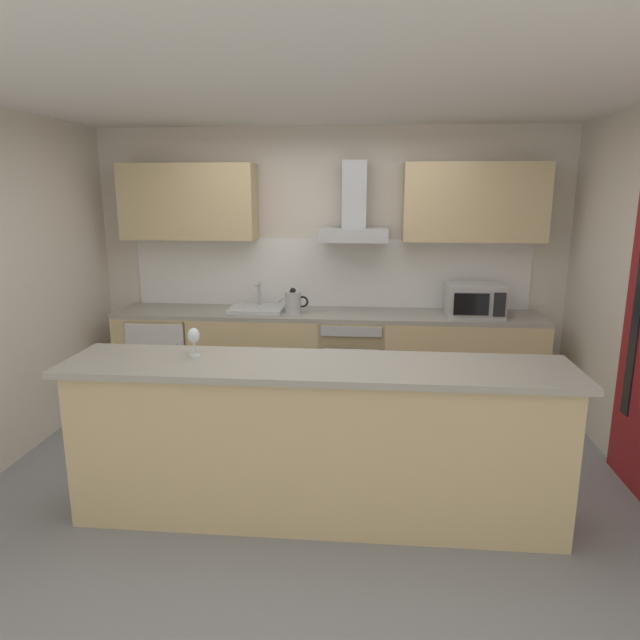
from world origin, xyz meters
The scene contains 14 objects.
ground centered at (0.00, 0.00, -0.01)m, with size 5.51×4.47×0.02m, color gray.
ceiling centered at (0.00, 0.00, 2.61)m, with size 5.51×4.47×0.02m, color white.
wall_back centered at (0.00, 1.80, 1.30)m, with size 5.51×0.12×2.60m, color silver.
backsplash_tile centered at (0.00, 1.72, 1.23)m, with size 3.83×0.02×0.66m, color white.
counter_back centered at (0.00, 1.42, 0.45)m, with size 3.97×0.60×0.90m.
counter_island centered at (0.10, -0.54, 0.51)m, with size 3.05×0.64×1.01m.
upper_cabinets centered at (0.00, 1.57, 1.91)m, with size 3.91×0.32×0.70m.
oven centered at (0.24, 1.39, 0.46)m, with size 0.60×0.62×0.80m.
refrigerator centered at (-1.56, 1.39, 0.43)m, with size 0.58×0.60×0.85m.
microwave centered at (1.34, 1.36, 1.05)m, with size 0.50×0.38×0.30m.
sink centered at (-0.66, 1.40, 0.93)m, with size 0.50×0.40×0.26m.
kettle centered at (-0.31, 1.36, 1.01)m, with size 0.29×0.15×0.24m.
range_hood centered at (0.24, 1.52, 1.79)m, with size 0.62×0.45×0.72m.
wine_glass centered at (-0.67, -0.44, 1.13)m, with size 0.08×0.08×0.18m.
Camera 1 is at (0.42, -3.73, 2.01)m, focal length 31.67 mm.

